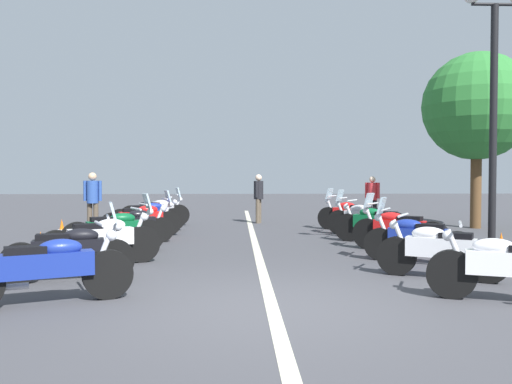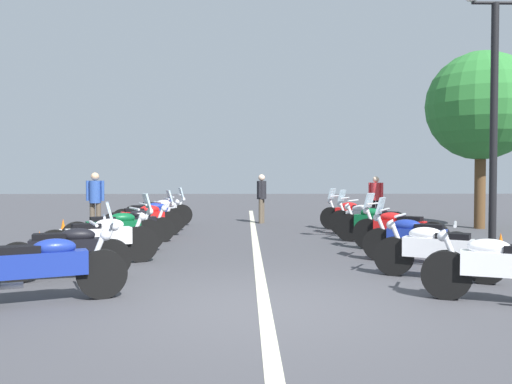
# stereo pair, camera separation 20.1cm
# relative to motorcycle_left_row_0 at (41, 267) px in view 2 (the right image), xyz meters

# --- Properties ---
(ground_plane) EXTENTS (80.00, 80.00, 0.00)m
(ground_plane) POSITION_rel_motorcycle_left_row_0_xyz_m (-0.28, -2.78, -0.46)
(ground_plane) COLOR #424247
(lane_centre_stripe) EXTENTS (23.19, 0.16, 0.01)m
(lane_centre_stripe) POSITION_rel_motorcycle_left_row_0_xyz_m (5.75, -2.78, -0.46)
(lane_centre_stripe) COLOR beige
(lane_centre_stripe) RESTS_ON ground_plane
(motorcycle_left_row_0) EXTENTS (1.05, 2.03, 1.00)m
(motorcycle_left_row_0) POSITION_rel_motorcycle_left_row_0_xyz_m (0.00, 0.00, 0.00)
(motorcycle_left_row_0) COLOR black
(motorcycle_left_row_0) RESTS_ON ground_plane
(motorcycle_left_row_1) EXTENTS (0.78, 1.93, 1.19)m
(motorcycle_left_row_1) POSITION_rel_motorcycle_left_row_0_xyz_m (1.49, 0.17, -0.00)
(motorcycle_left_row_1) COLOR black
(motorcycle_left_row_1) RESTS_ON ground_plane
(motorcycle_left_row_2) EXTENTS (1.12, 1.98, 1.01)m
(motorcycle_left_row_2) POSITION_rel_motorcycle_left_row_0_xyz_m (2.86, 0.06, 0.01)
(motorcycle_left_row_2) COLOR black
(motorcycle_left_row_2) RESTS_ON ground_plane
(motorcycle_left_row_3) EXTENTS (1.04, 1.97, 1.23)m
(motorcycle_left_row_3) POSITION_rel_motorcycle_left_row_0_xyz_m (4.31, 0.15, 0.02)
(motorcycle_left_row_3) COLOR black
(motorcycle_left_row_3) RESTS_ON ground_plane
(motorcycle_left_row_4) EXTENTS (1.07, 1.89, 0.98)m
(motorcycle_left_row_4) POSITION_rel_motorcycle_left_row_0_xyz_m (5.83, 0.10, -0.01)
(motorcycle_left_row_4) COLOR black
(motorcycle_left_row_4) RESTS_ON ground_plane
(motorcycle_left_row_5) EXTENTS (0.96, 2.03, 1.22)m
(motorcycle_left_row_5) POSITION_rel_motorcycle_left_row_0_xyz_m (7.32, 0.14, 0.01)
(motorcycle_left_row_5) COLOR black
(motorcycle_left_row_5) RESTS_ON ground_plane
(motorcycle_left_row_6) EXTENTS (0.85, 2.12, 1.01)m
(motorcycle_left_row_6) POSITION_rel_motorcycle_left_row_0_xyz_m (8.61, 0.21, 0.01)
(motorcycle_left_row_6) COLOR black
(motorcycle_left_row_6) RESTS_ON ground_plane
(motorcycle_left_row_7) EXTENTS (0.90, 2.13, 1.23)m
(motorcycle_left_row_7) POSITION_rel_motorcycle_left_row_0_xyz_m (10.18, 0.21, 0.02)
(motorcycle_left_row_7) COLOR black
(motorcycle_left_row_7) RESTS_ON ground_plane
(motorcycle_right_row_0) EXTENTS (0.98, 1.90, 1.00)m
(motorcycle_right_row_0) POSITION_rel_motorcycle_left_row_0_xyz_m (-0.09, -5.76, -0.00)
(motorcycle_right_row_0) COLOR black
(motorcycle_right_row_0) RESTS_ON ground_plane
(motorcycle_right_row_1) EXTENTS (1.12, 1.78, 0.99)m
(motorcycle_right_row_1) POSITION_rel_motorcycle_left_row_0_xyz_m (1.44, -5.49, -0.01)
(motorcycle_right_row_1) COLOR black
(motorcycle_right_row_1) RESTS_ON ground_plane
(motorcycle_right_row_2) EXTENTS (1.09, 1.81, 1.20)m
(motorcycle_right_row_2) POSITION_rel_motorcycle_left_row_0_xyz_m (2.95, -5.64, 0.00)
(motorcycle_right_row_2) COLOR black
(motorcycle_right_row_2) RESTS_ON ground_plane
(motorcycle_right_row_3) EXTENTS (1.31, 1.76, 1.22)m
(motorcycle_right_row_3) POSITION_rel_motorcycle_left_row_0_xyz_m (4.38, -5.75, 0.02)
(motorcycle_right_row_3) COLOR black
(motorcycle_right_row_3) RESTS_ON ground_plane
(motorcycle_right_row_4) EXTENTS (1.28, 1.87, 1.02)m
(motorcycle_right_row_4) POSITION_rel_motorcycle_left_row_0_xyz_m (5.77, -5.66, 0.01)
(motorcycle_right_row_4) COLOR black
(motorcycle_right_row_4) RESTS_ON ground_plane
(motorcycle_right_row_5) EXTENTS (1.23, 1.93, 1.22)m
(motorcycle_right_row_5) POSITION_rel_motorcycle_left_row_0_xyz_m (7.30, -5.76, 0.02)
(motorcycle_right_row_5) COLOR black
(motorcycle_right_row_5) RESTS_ON ground_plane
(motorcycle_right_row_6) EXTENTS (1.28, 1.89, 1.22)m
(motorcycle_right_row_6) POSITION_rel_motorcycle_left_row_0_xyz_m (8.62, -5.69, 0.02)
(motorcycle_right_row_6) COLOR black
(motorcycle_right_row_6) RESTS_ON ground_plane
(street_lamp_twin_globe) EXTENTS (0.32, 1.22, 5.20)m
(street_lamp_twin_globe) POSITION_rel_motorcycle_left_row_0_xyz_m (3.39, -7.27, 3.06)
(street_lamp_twin_globe) COLOR black
(street_lamp_twin_globe) RESTS_ON ground_plane
(traffic_cone_0) EXTENTS (0.36, 0.36, 0.61)m
(traffic_cone_0) POSITION_rel_motorcycle_left_row_0_xyz_m (2.44, -6.97, -0.17)
(traffic_cone_0) COLOR orange
(traffic_cone_0) RESTS_ON ground_plane
(traffic_cone_1) EXTENTS (0.36, 0.36, 0.61)m
(traffic_cone_1) POSITION_rel_motorcycle_left_row_0_xyz_m (2.86, 1.13, -0.17)
(traffic_cone_1) COLOR orange
(traffic_cone_1) RESTS_ON ground_plane
(traffic_cone_2) EXTENTS (0.36, 0.36, 0.61)m
(traffic_cone_2) POSITION_rel_motorcycle_left_row_0_xyz_m (5.53, 1.64, -0.17)
(traffic_cone_2) COLOR orange
(traffic_cone_2) RESTS_ON ground_plane
(bystander_0) EXTENTS (0.37, 0.43, 1.58)m
(bystander_0) POSITION_rel_motorcycle_left_row_0_xyz_m (10.90, -6.89, 0.46)
(bystander_0) COLOR black
(bystander_0) RESTS_ON ground_plane
(bystander_1) EXTENTS (0.32, 0.53, 1.69)m
(bystander_1) POSITION_rel_motorcycle_left_row_0_xyz_m (8.21, 1.67, 0.53)
(bystander_1) COLOR brown
(bystander_1) RESTS_ON ground_plane
(bystander_2) EXTENTS (0.50, 0.32, 1.64)m
(bystander_2) POSITION_rel_motorcycle_left_row_0_xyz_m (11.11, -3.08, 0.50)
(bystander_2) COLOR brown
(bystander_2) RESTS_ON ground_plane
(roadside_tree_0) EXTENTS (3.25, 3.25, 5.33)m
(roadside_tree_0) POSITION_rel_motorcycle_left_row_0_xyz_m (9.17, -9.62, 3.22)
(roadside_tree_0) COLOR brown
(roadside_tree_0) RESTS_ON ground_plane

